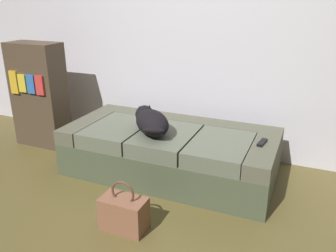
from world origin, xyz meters
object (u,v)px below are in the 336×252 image
couch (170,152)px  bookshelf (39,95)px  dog_dark (151,121)px  tv_remote (262,142)px  handbag (124,213)px

couch → bookshelf: bearing=176.4°
couch → bookshelf: bookshelf is taller
dog_dark → bookshelf: bearing=170.8°
couch → tv_remote: tv_remote is taller
tv_remote → couch: bearing=-172.0°
couch → tv_remote: (0.80, -0.00, 0.23)m
couch → dog_dark: size_ratio=3.62×
tv_remote → dog_dark: bearing=-163.9°
dog_dark → bookshelf: 1.44m
couch → dog_dark: dog_dark is taller
dog_dark → tv_remote: 0.94m
dog_dark → handbag: size_ratio=1.36×
tv_remote → handbag: size_ratio=0.40×
bookshelf → tv_remote: bearing=-2.5°
couch → handbag: couch is taller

